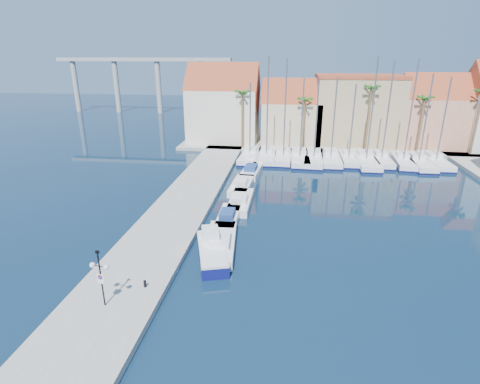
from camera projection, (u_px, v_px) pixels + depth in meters
The scene contains 34 objects.
ground at pixel (254, 311), 23.41m from camera, with size 260.00×260.00×0.00m, color black.
quay_west at pixel (177, 214), 37.00m from camera, with size 6.00×77.00×0.50m, color gray.
shore_north at pixel (335, 143), 66.78m from camera, with size 54.00×16.00×0.50m, color gray.
lamp_post at pixel (100, 270), 22.29m from camera, with size 1.29×0.49×3.81m.
bollard at pixel (145, 284), 24.90m from camera, with size 0.19×0.19×0.47m, color black.
fishing_boat at pixel (212, 250), 29.28m from camera, with size 3.61×6.28×2.09m.
motorboat_west_0 at pixel (220, 243), 30.77m from camera, with size 3.03×7.52×1.40m.
motorboat_west_1 at pixel (228, 218), 35.59m from camera, with size 1.93×5.84×1.40m.
motorboat_west_2 at pixel (240, 201), 39.57m from camera, with size 2.19×6.77×1.40m.
motorboat_west_3 at pixel (241, 185), 44.51m from camera, with size 2.48×6.86×1.40m.
motorboat_west_4 at pixel (252, 171), 50.12m from camera, with size 2.69×6.85×1.40m.
motorboat_west_5 at pixel (253, 161), 54.79m from camera, with size 1.74×5.30×1.40m.
motorboat_west_6 at pixel (252, 154), 58.47m from camera, with size 2.63×6.97×1.40m.
sailboat_0 at pixel (250, 155), 57.39m from camera, with size 3.10×9.73×11.33m.
sailboat_1 at pixel (266, 155), 57.31m from camera, with size 2.93×9.92×14.89m.
sailboat_2 at pixel (283, 157), 56.55m from camera, with size 2.61×9.02×14.69m.
sailboat_3 at pixel (300, 157), 56.39m from camera, with size 2.95×10.37×12.07m.
sailboat_4 at pixel (314, 158), 55.93m from camera, with size 3.41×10.39×12.24m.
sailboat_5 at pixel (330, 158), 56.13m from camera, with size 2.85×10.30×12.22m.
sailboat_6 at pixel (348, 158), 55.63m from camera, with size 2.28×8.23×11.30m.
sailboat_7 at pixel (365, 160), 55.00m from camera, with size 2.96×10.97×14.98m.
sailboat_8 at pixel (381, 159), 55.42m from camera, with size 2.61×9.10×14.44m.
sailboat_9 at pixel (403, 160), 54.59m from camera, with size 3.17×9.32×14.63m.
sailboat_10 at pixel (417, 161), 54.11m from camera, with size 2.87×9.91×12.78m.
sailboat_11 at pixel (435, 161), 54.50m from camera, with size 2.60×9.59×12.34m.
building_0 at pixel (224, 106), 66.15m from camera, with size 12.30×9.00×13.50m.
building_1 at pixel (292, 115), 65.10m from camera, with size 10.30×8.00×11.00m.
building_2 at pixel (356, 110), 64.35m from camera, with size 14.20×10.20×11.50m.
building_3 at pixel (431, 114), 62.08m from camera, with size 10.30×8.00×12.00m.
palm_0 at pixel (243, 95), 60.12m from camera, with size 2.60×2.60×10.15m.
palm_1 at pixel (305, 102), 59.22m from camera, with size 2.60×2.60×9.15m.
palm_2 at pixel (372, 90), 57.35m from camera, with size 2.60×2.60×11.15m.
palm_3 at pixel (425, 100), 56.85m from camera, with size 2.60×2.60×9.65m.
viaduct at pixel (140, 74), 101.01m from camera, with size 48.00×2.20×14.45m.
Camera 1 is at (1.68, -19.37, 15.05)m, focal length 28.00 mm.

